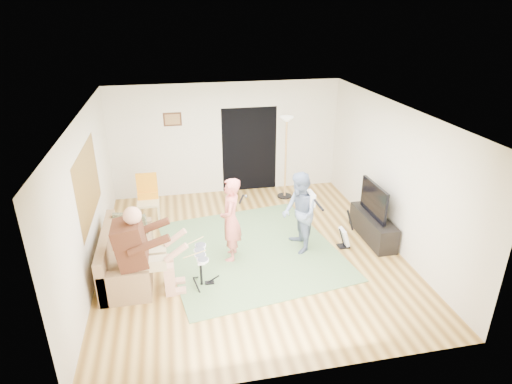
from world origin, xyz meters
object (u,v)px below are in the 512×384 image
drum_kit (201,270)px  singer (231,220)px  tv_cabinet (373,227)px  torchiere_lamp (286,143)px  guitarist (299,213)px  sofa (124,259)px  dining_chair (149,206)px  television (374,200)px  guitar_spare (345,236)px

drum_kit → singer: bearing=50.2°
tv_cabinet → torchiere_lamp: bearing=117.3°
drum_kit → guitarist: guitarist is taller
sofa → torchiere_lamp: 4.55m
drum_kit → tv_cabinet: (3.50, 0.91, -0.04)m
torchiere_lamp → dining_chair: 3.42m
torchiere_lamp → dining_chair: (-3.20, -0.74, -0.98)m
guitarist → singer: bearing=-89.0°
singer → guitarist: singer is taller
drum_kit → torchiere_lamp: 4.11m
television → dining_chair: bearing=160.0°
dining_chair → television: size_ratio=1.06×
torchiere_lamp → television: bearing=-63.7°
tv_cabinet → guitarist: bearing=-175.6°
drum_kit → television: bearing=14.7°
drum_kit → dining_chair: size_ratio=0.62×
tv_cabinet → television: (-0.05, 0.00, 0.60)m
tv_cabinet → television: bearing=180.0°
singer → torchiere_lamp: torchiere_lamp is taller
dining_chair → singer: bearing=-49.3°
drum_kit → singer: (0.62, 0.74, 0.50)m
guitarist → tv_cabinet: bearing=93.6°
sofa → torchiere_lamp: torchiere_lamp is taller
guitar_spare → guitarist: bearing=174.2°
sofa → drum_kit: sofa is taller
guitarist → sofa: bearing=-88.4°
dining_chair → television: (4.34, -1.58, 0.47)m
singer → tv_cabinet: singer is taller
drum_kit → television: television is taller
singer → guitar_spare: bearing=101.8°
torchiere_lamp → television: torchiere_lamp is taller
dining_chair → tv_cabinet: (4.39, -1.58, -0.13)m
sofa → drum_kit: (1.29, -0.65, 0.03)m
torchiere_lamp → drum_kit: bearing=-125.5°
drum_kit → television: size_ratio=0.65×
guitarist → torchiere_lamp: torchiere_lamp is taller
torchiere_lamp → tv_cabinet: size_ratio=1.42×
guitar_spare → television: (0.64, 0.21, 0.62)m
guitar_spare → dining_chair: dining_chair is taller
singer → television: singer is taller
drum_kit → dining_chair: bearing=109.8°
guitarist → dining_chair: guitarist is taller
torchiere_lamp → tv_cabinet: torchiere_lamp is taller
guitar_spare → dining_chair: bearing=154.1°
sofa → guitar_spare: size_ratio=2.45×
singer → torchiere_lamp: (1.68, 2.48, 0.58)m
torchiere_lamp → dining_chair: bearing=-167.0°
singer → television: 2.84m
torchiere_lamp → television: 2.64m
sofa → torchiere_lamp: size_ratio=0.98×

